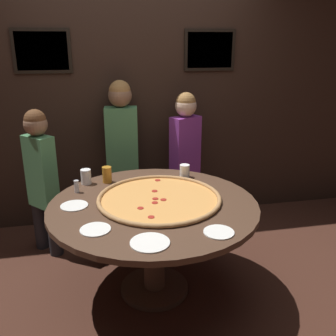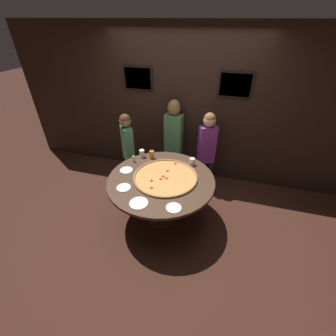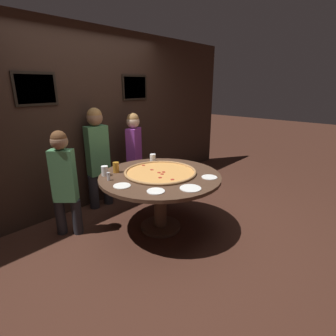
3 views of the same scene
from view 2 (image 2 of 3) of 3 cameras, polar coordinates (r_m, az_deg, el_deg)
ground_plane at (r=3.63m, az=-1.57°, el=-12.10°), size 24.00×24.00×0.00m
back_wall at (r=4.04m, az=3.99°, el=15.03°), size 6.40×0.08×2.60m
dining_table at (r=3.22m, az=-1.74°, el=-4.71°), size 1.50×1.50×0.74m
giant_pizza at (r=3.15m, az=-0.66°, el=-2.21°), size 0.91×0.91×0.03m
drink_cup_far_left at (r=3.56m, az=-4.13°, el=3.40°), size 0.08×0.08×0.13m
drink_cup_centre_back at (r=3.62m, az=-6.63°, el=3.70°), size 0.08×0.08×0.12m
drink_cup_far_right at (r=3.42m, az=6.14°, el=1.63°), size 0.08×0.08×0.11m
white_plate_right_side at (r=3.03m, az=-11.19°, el=-4.89°), size 0.19×0.19×0.01m
white_plate_far_back at (r=3.36m, az=-10.55°, el=-0.52°), size 0.19×0.19×0.01m
white_plate_left_side at (r=2.70m, az=1.45°, el=-10.06°), size 0.19×0.19×0.01m
white_plate_beside_cup at (r=2.78m, az=-7.44°, el=-8.82°), size 0.23×0.23×0.01m
condiment_shaker at (r=3.52m, az=-8.70°, el=2.33°), size 0.04×0.04×0.10m
diner_far_left at (r=3.90m, az=9.82°, el=5.46°), size 0.36×0.26×1.38m
diner_far_right at (r=4.02m, az=-10.17°, el=5.73°), size 0.31×0.32×1.31m
diner_side_right at (r=4.05m, az=1.43°, el=8.17°), size 0.38×0.22×1.49m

